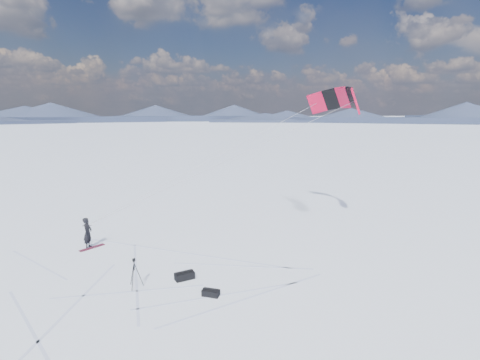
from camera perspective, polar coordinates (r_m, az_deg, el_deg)
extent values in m
plane|color=white|center=(18.54, -18.00, -14.98)|extent=(1800.00, 1800.00, 0.00)
cube|color=#1B2536|center=(331.78, 25.57, 8.81)|extent=(147.80, 124.57, 3.50)
cone|color=#1B2536|center=(331.76, 25.60, 9.11)|extent=(89.40, 89.40, 8.00)
cube|color=#1B2536|center=(334.86, 8.10, 9.77)|extent=(156.56, 89.15, 3.50)
cone|color=#1B2536|center=(334.83, 8.11, 10.06)|extent=(80.64, 80.64, 8.00)
cube|color=#1B2536|center=(336.54, -9.30, 9.74)|extent=(150.00, 45.00, 3.50)
cone|color=#1B2536|center=(336.51, -9.31, 10.03)|extent=(64.00, 64.00, 8.00)
cube|color=#1B2536|center=(336.68, -26.60, 8.74)|extent=(156.56, 89.15, 3.50)
cone|color=#1B2536|center=(336.65, -26.63, 9.04)|extent=(80.64, 80.64, 8.00)
cube|color=#A9B4D4|center=(17.94, -29.83, -16.86)|extent=(3.52, 7.29, 0.01)
cube|color=#A9B4D4|center=(19.40, -22.52, -14.09)|extent=(6.45, 7.79, 0.01)
cube|color=#A9B4D4|center=(21.14, -16.47, -11.58)|extent=(11.66, 3.07, 0.01)
cube|color=#A9B4D4|center=(15.86, -12.88, -19.39)|extent=(1.27, 5.91, 0.01)
cube|color=#A9B4D4|center=(17.83, -6.68, -15.56)|extent=(6.52, 4.83, 0.01)
cube|color=#A9B4D4|center=(20.03, -1.94, -12.41)|extent=(8.85, 4.87, 0.01)
cube|color=#A9B4D4|center=(17.72, -26.88, -16.92)|extent=(5.61, 2.36, 0.01)
imported|color=black|center=(23.08, -23.55, -10.13)|extent=(0.53, 0.73, 1.86)
cube|color=maroon|center=(22.94, -23.11, -10.17)|extent=(1.33, 1.21, 0.04)
cylinder|color=black|center=(17.30, -16.26, -14.65)|extent=(0.40, 0.12, 1.20)
cylinder|color=black|center=(17.42, -17.26, -14.51)|extent=(0.30, 0.31, 1.20)
cylinder|color=black|center=(17.13, -17.17, -14.96)|extent=(0.14, 0.39, 1.20)
cylinder|color=black|center=(17.11, -16.98, -13.43)|extent=(0.04, 0.04, 0.36)
cube|color=black|center=(17.01, -17.02, -12.70)|extent=(0.09, 0.09, 0.05)
cube|color=black|center=(16.98, -17.04, -12.41)|extent=(0.15, 0.12, 0.10)
cylinder|color=black|center=(17.06, -17.00, -12.28)|extent=(0.07, 0.10, 0.07)
cube|color=black|center=(17.67, -9.09, -15.27)|extent=(1.02, 0.72, 0.35)
cylinder|color=black|center=(17.59, -9.11, -14.70)|extent=(0.86, 0.37, 0.09)
cube|color=black|center=(16.15, -4.82, -17.98)|extent=(0.84, 0.65, 0.28)
cylinder|color=black|center=(16.07, -4.83, -17.47)|extent=(0.69, 0.38, 0.09)
cube|color=red|center=(23.15, 18.44, 12.24)|extent=(1.22, 1.31, 1.70)
cube|color=black|center=(24.36, 17.88, 12.70)|extent=(0.88, 1.40, 1.56)
cube|color=red|center=(25.51, 16.59, 12.84)|extent=(0.89, 1.40, 1.41)
cube|color=black|center=(26.49, 14.76, 12.68)|extent=(1.21, 1.33, 1.56)
cube|color=red|center=(27.22, 12.59, 12.26)|extent=(1.50, 1.15, 1.70)
cylinder|color=gray|center=(21.06, -2.62, 3.00)|extent=(16.41, 0.16, 7.32)
cylinder|color=gray|center=(23.37, -4.04, 3.77)|extent=(15.76, 4.61, 7.32)
cylinder|color=black|center=(22.64, -23.82, -6.86)|extent=(0.55, 0.11, 0.03)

